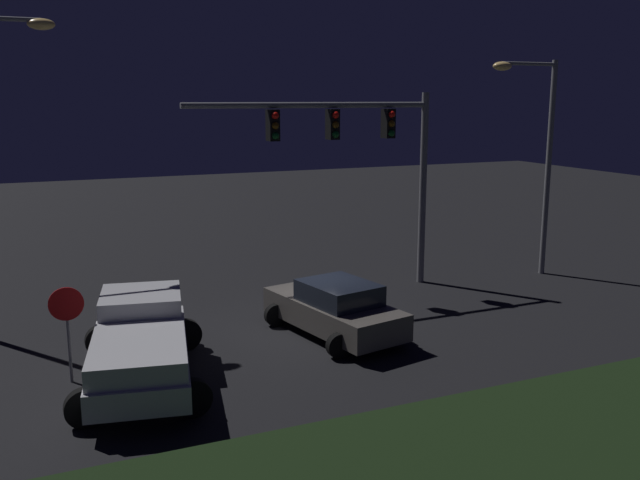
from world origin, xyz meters
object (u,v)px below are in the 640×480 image
Objects in this scene: car_sedan at (335,309)px; stop_sign at (67,316)px; traffic_signal_gantry at (360,143)px; pickup_truck at (141,339)px; street_lamp_right at (537,141)px.

car_sedan is 2.09× the size of stop_sign.
pickup_truck is at bearing -148.44° from traffic_signal_gantry.
street_lamp_right is 16.75m from stop_sign.
stop_sign is (-16.02, -3.61, -3.28)m from street_lamp_right.
street_lamp_right reaches higher than traffic_signal_gantry.
stop_sign is (-6.80, -0.53, 0.82)m from car_sedan.
street_lamp_right is (14.52, 4.13, 3.84)m from pickup_truck.
traffic_signal_gantry is at bearing -47.59° from pickup_truck.
pickup_truck is 1.69m from stop_sign.
traffic_signal_gantry reaches higher than stop_sign.
stop_sign is at bearing -167.29° from street_lamp_right.
car_sedan is 0.61× the size of street_lamp_right.
traffic_signal_gantry reaches higher than pickup_truck.
pickup_truck is 0.75× the size of street_lamp_right.
car_sedan is at bearing -161.53° from street_lamp_right.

